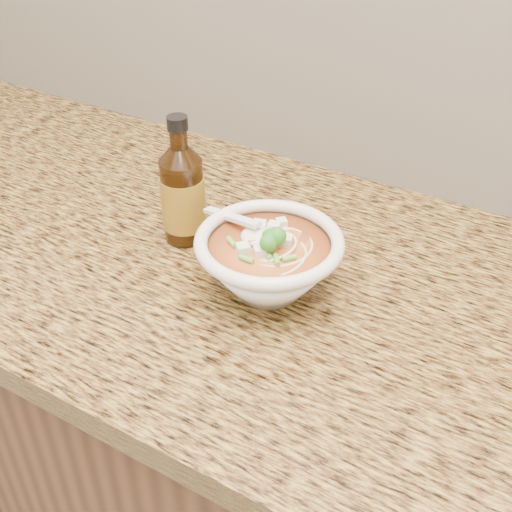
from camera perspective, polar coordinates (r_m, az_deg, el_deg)
The scene contains 4 objects.
cabinet at distance 1.23m, azimuth 6.82°, elevation -20.49°, with size 4.00×0.65×0.86m, color #351E10.
counter_slab at distance 0.90m, azimuth 8.84°, elevation -4.40°, with size 4.00×0.68×0.04m, color olive.
soup_bowl at distance 0.85m, azimuth 1.14°, elevation -0.63°, with size 0.22×0.20×0.11m.
hot_sauce_bottle at distance 0.95m, azimuth -6.52°, elevation 5.42°, with size 0.07×0.07×0.20m.
Camera 1 is at (0.22, 1.03, 1.46)m, focal length 45.00 mm.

